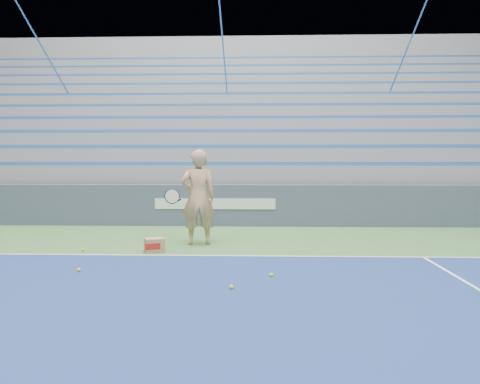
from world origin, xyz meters
The scene contains 8 objects.
sponsor_barrier centered at (0.00, 15.88, 0.55)m, with size 30.00×0.32×1.10m.
bleachers centered at (0.00, 21.60, 2.36)m, with size 31.00×9.15×7.30m.
tennis_player centered at (-0.12, 13.09, 0.99)m, with size 1.00×0.91×1.98m.
ball_box centered at (-0.85, 12.22, 0.13)m, with size 0.44×0.40×0.27m.
tennis_ball_0 centered at (1.33, 10.40, 0.03)m, with size 0.07×0.07×0.07m, color #BDDB2C.
tennis_ball_1 centered at (0.76, 9.70, 0.03)m, with size 0.07×0.07×0.07m, color #BDDB2C.
tennis_ball_2 centered at (-1.71, 10.61, 0.03)m, with size 0.07×0.07×0.07m, color #BDDB2C.
tennis_ball_3 centered at (-2.25, 12.27, 0.03)m, with size 0.07×0.07×0.07m, color #BDDB2C.
Camera 1 is at (1.09, 3.44, 1.78)m, focal length 35.00 mm.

